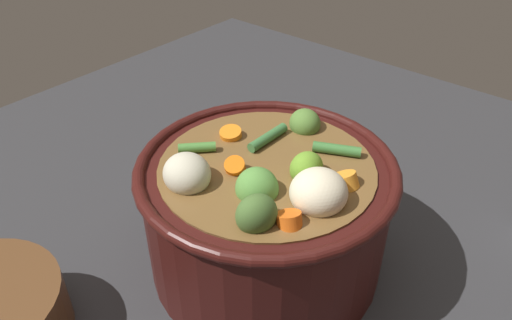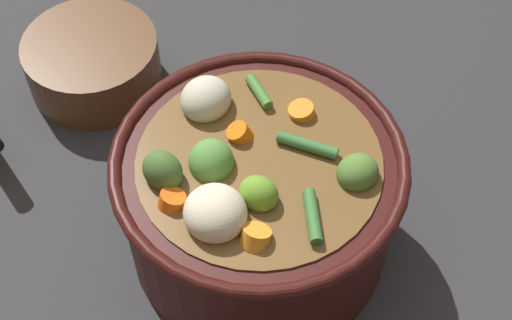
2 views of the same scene
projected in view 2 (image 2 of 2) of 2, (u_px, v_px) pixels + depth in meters
The scene contains 3 objects.
ground_plane at pixel (259, 238), 0.73m from camera, with size 1.10×1.10×0.00m, color #2D2D30.
cooking_pot at pixel (258, 198), 0.67m from camera, with size 0.25×0.25×0.16m.
small_saucepan at pixel (90, 64), 0.82m from camera, with size 0.23×0.21×0.06m.
Camera 2 is at (0.35, 0.13, 0.63)m, focal length 52.84 mm.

